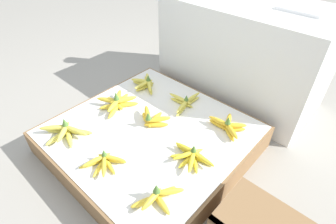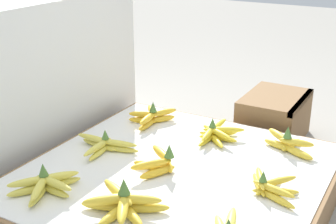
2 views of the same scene
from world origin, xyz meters
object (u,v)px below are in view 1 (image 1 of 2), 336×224
(banana_bunch_middle_midright, at_px, (192,156))
(banana_bunch_back_left, at_px, (146,83))
(banana_bunch_front_left, at_px, (66,132))
(banana_bunch_front_midleft, at_px, (104,162))
(banana_bunch_front_midright, at_px, (158,197))
(banana_bunch_back_midright, at_px, (228,126))
(banana_bunch_back_midleft, at_px, (185,102))
(banana_bunch_middle_midleft, at_px, (152,119))
(foam_tray_white, at_px, (302,9))
(banana_bunch_middle_left, at_px, (117,102))

(banana_bunch_middle_midright, relative_size, banana_bunch_back_left, 1.09)
(banana_bunch_front_left, bearing_deg, banana_bunch_middle_midright, 28.41)
(banana_bunch_front_midleft, height_order, banana_bunch_back_left, banana_bunch_back_left)
(banana_bunch_front_midright, relative_size, banana_bunch_back_midright, 0.97)
(banana_bunch_front_midleft, distance_m, banana_bunch_back_midleft, 0.63)
(banana_bunch_back_midleft, bearing_deg, banana_bunch_middle_midleft, -97.18)
(banana_bunch_front_left, distance_m, banana_bunch_front_midleft, 0.32)
(banana_bunch_back_midleft, bearing_deg, banana_bunch_back_left, -177.19)
(banana_bunch_middle_midleft, height_order, banana_bunch_middle_midright, banana_bunch_middle_midleft)
(foam_tray_white, bearing_deg, banana_bunch_front_midleft, -105.50)
(banana_bunch_middle_midright, relative_size, banana_bunch_back_midright, 1.09)
(banana_bunch_back_midright, bearing_deg, banana_bunch_middle_midleft, -145.33)
(banana_bunch_back_left, height_order, banana_bunch_back_midright, banana_bunch_back_midright)
(foam_tray_white, bearing_deg, banana_bunch_middle_left, -127.00)
(banana_bunch_front_midleft, bearing_deg, banana_bunch_back_midright, 63.80)
(banana_bunch_front_midleft, xyz_separation_m, banana_bunch_middle_left, (-0.32, 0.34, 0.01))
(banana_bunch_back_midleft, height_order, banana_bunch_back_midright, banana_bunch_back_midright)
(banana_bunch_front_midright, distance_m, banana_bunch_middle_left, 0.72)
(banana_bunch_front_midright, bearing_deg, banana_bunch_middle_midleft, 137.76)
(banana_bunch_back_midleft, bearing_deg, banana_bunch_front_midright, -59.94)
(banana_bunch_front_midleft, bearing_deg, banana_bunch_middle_midleft, 97.03)
(banana_bunch_front_left, distance_m, foam_tray_white, 1.47)
(banana_bunch_front_midleft, relative_size, foam_tray_white, 0.78)
(banana_bunch_middle_midleft, distance_m, banana_bunch_back_midleft, 0.26)
(banana_bunch_front_midright, xyz_separation_m, banana_bunch_back_midright, (-0.03, 0.59, 0.00))
(banana_bunch_middle_midleft, height_order, foam_tray_white, foam_tray_white)
(banana_bunch_middle_left, bearing_deg, banana_bunch_back_midleft, 43.88)
(banana_bunch_front_midleft, distance_m, foam_tray_white, 1.35)
(banana_bunch_front_left, relative_size, banana_bunch_back_midright, 1.12)
(banana_bunch_middle_midright, distance_m, banana_bunch_back_midleft, 0.44)
(banana_bunch_front_left, height_order, foam_tray_white, foam_tray_white)
(banana_bunch_middle_left, bearing_deg, banana_bunch_front_midleft, -46.91)
(banana_bunch_middle_midright, distance_m, foam_tray_white, 1.03)
(banana_bunch_back_midright, bearing_deg, foam_tray_white, 87.19)
(foam_tray_white, bearing_deg, banana_bunch_middle_midleft, -114.70)
(banana_bunch_middle_midright, bearing_deg, banana_bunch_back_midleft, 134.21)
(banana_bunch_front_midright, xyz_separation_m, banana_bunch_middle_left, (-0.65, 0.30, 0.00))
(banana_bunch_middle_left, relative_size, banana_bunch_middle_midleft, 1.21)
(banana_bunch_front_midleft, xyz_separation_m, banana_bunch_back_midright, (0.31, 0.62, 0.01))
(banana_bunch_back_left, bearing_deg, banana_bunch_front_midleft, -60.56)
(banana_bunch_front_midright, height_order, banana_bunch_back_midright, banana_bunch_front_midright)
(banana_bunch_front_midleft, height_order, banana_bunch_back_midright, banana_bunch_back_midright)
(banana_bunch_middle_midright, height_order, foam_tray_white, foam_tray_white)
(foam_tray_white, bearing_deg, banana_bunch_back_midleft, -121.30)
(banana_bunch_back_midleft, relative_size, foam_tray_white, 1.07)
(banana_bunch_front_left, relative_size, banana_bunch_back_midleft, 0.94)
(banana_bunch_front_midleft, xyz_separation_m, banana_bunch_back_left, (-0.35, 0.61, 0.01))
(banana_bunch_front_midright, xyz_separation_m, banana_bunch_back_midleft, (-0.35, 0.60, -0.00))
(banana_bunch_front_midleft, height_order, foam_tray_white, foam_tray_white)
(banana_bunch_middle_midleft, bearing_deg, banana_bunch_back_left, 141.66)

